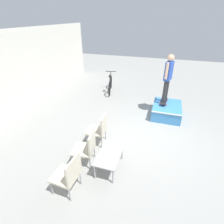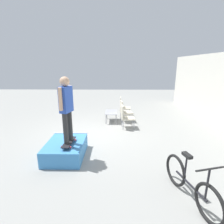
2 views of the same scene
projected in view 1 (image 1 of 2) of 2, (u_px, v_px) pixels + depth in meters
The scene contains 10 objects.
ground_plane at pixel (145, 138), 5.52m from camera, with size 24.00×24.00×0.00m, color gray.
house_wall_back at pixel (5, 77), 6.13m from camera, with size 12.00×0.06×3.00m.
skate_ramp_box at pixel (167, 110), 6.66m from camera, with size 1.37×1.03×0.45m.
skateboard_on_ramp at pixel (164, 101), 6.70m from camera, with size 0.74×0.29×0.07m.
person_skater at pixel (168, 75), 6.20m from camera, with size 0.55×0.30×1.73m.
coffee_table at pixel (109, 156), 4.24m from camera, with size 0.91×0.54×0.45m.
patio_chair_left at pixel (69, 174), 3.62m from camera, with size 0.54×0.54×0.96m.
patio_chair_center at pixel (87, 147), 4.35m from camera, with size 0.59×0.59×0.96m.
patio_chair_right at pixel (99, 128), 5.07m from camera, with size 0.56×0.56×0.96m.
bicycle at pixel (110, 85), 8.70m from camera, with size 1.61×0.58×0.94m.
Camera 1 is at (-4.53, -0.36, 3.40)m, focal length 28.00 mm.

